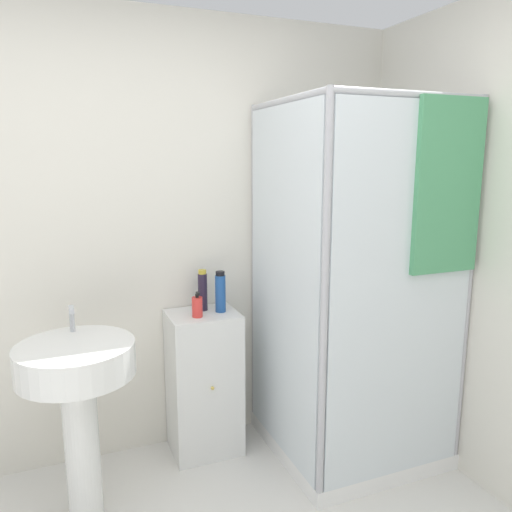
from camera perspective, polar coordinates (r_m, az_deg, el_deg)
The scene contains 7 objects.
wall_back at distance 2.88m, azimuth -15.41°, elevation 1.52°, with size 6.40×0.06×2.50m, color silver.
shower_enclosure at distance 2.93m, azimuth 10.90°, elevation -11.86°, with size 0.89×0.92×2.01m.
vanity_cabinet at distance 3.01m, azimuth -5.96°, elevation -14.20°, with size 0.39×0.34×0.85m.
sink at distance 2.51m, azimuth -19.70°, elevation -13.94°, with size 0.53×0.53×1.01m.
soap_dispenser at distance 2.78m, azimuth -6.73°, elevation -5.77°, with size 0.06×0.06×0.14m.
shampoo_bottle_tall_black at distance 2.88m, azimuth -6.12°, elevation -3.95°, with size 0.05×0.05×0.24m.
shampoo_bottle_blue at distance 2.85m, azimuth -4.09°, elevation -4.14°, with size 0.06×0.06×0.24m.
Camera 1 is at (-0.32, -1.12, 1.71)m, focal length 35.00 mm.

